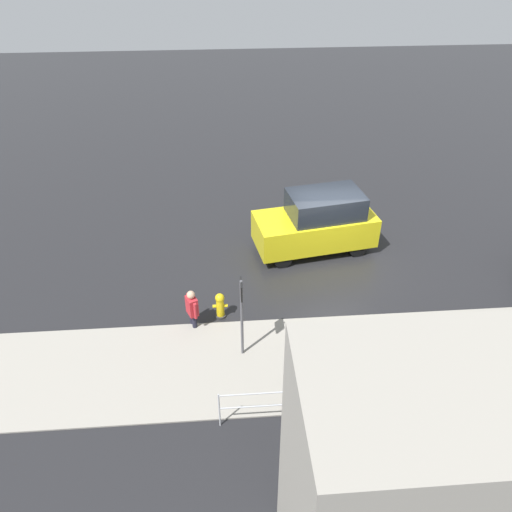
{
  "coord_description": "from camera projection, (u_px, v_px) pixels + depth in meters",
  "views": [
    {
      "loc": [
        3.47,
        12.94,
        9.53
      ],
      "look_at": [
        2.54,
        0.69,
        0.9
      ],
      "focal_mm": 35.0,
      "sensor_mm": 36.0,
      "label": 1
    }
  ],
  "objects": [
    {
      "name": "fire_hydrant",
      "position": [
        220.0,
        306.0,
        13.91
      ],
      "size": [
        0.42,
        0.31,
        0.8
      ],
      "color": "gold",
      "rests_on": "ground"
    },
    {
      "name": "ground_plane",
      "position": [
        332.0,
        263.0,
        16.25
      ],
      "size": [
        60.0,
        60.0,
        0.0
      ],
      "primitive_type": "plane",
      "color": "black"
    },
    {
      "name": "metal_railing",
      "position": [
        397.0,
        393.0,
        11.0
      ],
      "size": [
        7.91,
        0.04,
        1.05
      ],
      "color": "#B7BABF",
      "rests_on": "ground"
    },
    {
      "name": "pedestrian",
      "position": [
        192.0,
        307.0,
        13.43
      ],
      "size": [
        0.37,
        0.53,
        1.22
      ],
      "color": "#B2262D",
      "rests_on": "ground"
    },
    {
      "name": "kerb_strip",
      "position": [
        365.0,
        358.0,
        12.81
      ],
      "size": [
        24.0,
        3.2,
        0.04
      ],
      "primitive_type": "cube",
      "color": "gray",
      "rests_on": "ground"
    },
    {
      "name": "moving_hatchback",
      "position": [
        317.0,
        223.0,
        16.35
      ],
      "size": [
        4.13,
        2.34,
        2.06
      ],
      "color": "yellow",
      "rests_on": "ground"
    },
    {
      "name": "sign_post",
      "position": [
        242.0,
        308.0,
        12.05
      ],
      "size": [
        0.07,
        0.44,
        2.4
      ],
      "color": "#4C4C51",
      "rests_on": "ground"
    }
  ]
}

